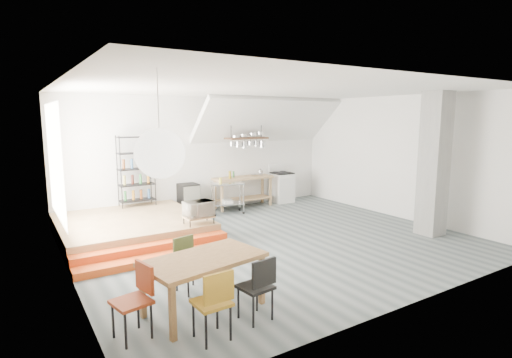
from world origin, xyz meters
TOP-DOWN VIEW (x-y plane):
  - floor at (0.00, 0.00)m, footprint 8.00×8.00m
  - wall_back at (0.00, 3.50)m, footprint 8.00×0.04m
  - wall_left at (-4.00, 0.00)m, footprint 0.04×7.00m
  - wall_right at (4.00, 0.00)m, footprint 0.04×7.00m
  - ceiling at (0.00, 0.00)m, footprint 8.00×7.00m
  - slope_ceiling at (1.80, 2.90)m, footprint 4.40×1.44m
  - window_pane at (-3.98, 1.50)m, footprint 0.02×2.50m
  - platform at (-2.50, 2.00)m, footprint 3.00×3.00m
  - step_lower at (-2.50, 0.05)m, footprint 3.00×0.35m
  - step_upper at (-2.50, 0.40)m, footprint 3.00×0.35m
  - concrete_column at (3.30, -1.50)m, footprint 0.50×0.50m
  - kitchen_counter at (1.10, 3.15)m, footprint 1.80×0.60m
  - stove at (2.50, 3.16)m, footprint 0.60×0.60m
  - pot_rack at (1.13, 2.92)m, footprint 1.20×0.50m
  - wire_shelving at (-2.00, 3.20)m, footprint 0.88×0.38m
  - microwave_shelf at (-1.40, 0.75)m, footprint 0.60×0.40m
  - paper_lantern at (-3.19, -2.21)m, footprint 0.60×0.60m
  - dining_table at (-2.60, -2.10)m, footprint 1.73×1.17m
  - chair_mustard at (-2.82, -2.88)m, footprint 0.42×0.42m
  - chair_black at (-2.13, -2.75)m, footprint 0.44×0.44m
  - chair_olive at (-2.53, -1.36)m, footprint 0.45×0.45m
  - chair_red at (-3.56, -2.27)m, footprint 0.48×0.48m
  - rolling_cart at (0.33, 2.70)m, footprint 0.96×0.70m
  - mini_fridge at (-0.61, 3.20)m, footprint 0.50×0.50m
  - microwave at (-1.40, 0.75)m, footprint 0.62×0.45m
  - bowl at (1.46, 3.10)m, footprint 0.23×0.23m

SIDE VIEW (x-z plane):
  - floor at x=0.00m, z-range 0.00..0.00m
  - step_lower at x=-2.50m, z-range 0.00..0.13m
  - step_upper at x=-2.50m, z-range 0.00..0.27m
  - platform at x=-2.50m, z-range 0.00..0.40m
  - mini_fridge at x=-0.61m, z-range 0.00..0.84m
  - stove at x=2.50m, z-range -0.11..1.07m
  - chair_olive at x=-2.53m, z-range 0.08..0.90m
  - chair_black at x=-2.13m, z-range 0.08..0.95m
  - chair_mustard at x=-2.82m, z-range 0.09..0.97m
  - chair_red at x=-3.56m, z-range 0.09..0.98m
  - microwave_shelf at x=-1.40m, z-range 0.46..0.63m
  - rolling_cart at x=0.33m, z-range 0.13..0.99m
  - kitchen_counter at x=1.10m, z-range 0.17..1.08m
  - dining_table at x=-2.60m, z-range 0.30..1.06m
  - microwave at x=-1.40m, z-range 0.56..0.89m
  - bowl at x=1.46m, z-range 0.91..0.96m
  - wire_shelving at x=-2.00m, z-range 0.43..2.23m
  - wall_back at x=0.00m, z-range 0.00..3.20m
  - wall_left at x=-4.00m, z-range 0.00..3.20m
  - wall_right at x=4.00m, z-range 0.00..3.20m
  - concrete_column at x=3.30m, z-range 0.00..3.20m
  - window_pane at x=-3.98m, z-range 0.70..2.90m
  - pot_rack at x=1.13m, z-range 1.26..2.69m
  - paper_lantern at x=-3.19m, z-range 1.90..2.50m
  - slope_ceiling at x=1.80m, z-range 1.89..3.21m
  - ceiling at x=0.00m, z-range 3.19..3.21m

